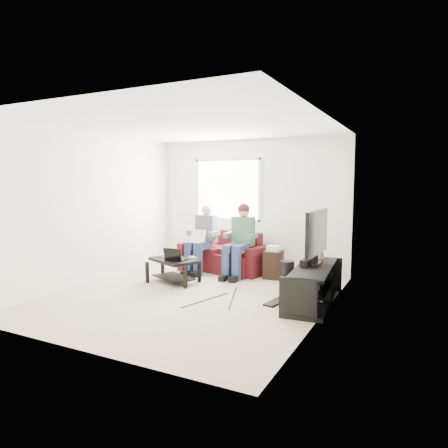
# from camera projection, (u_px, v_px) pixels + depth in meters

# --- Properties ---
(floor) EXTENTS (4.50, 4.50, 0.00)m
(floor) POSITION_uv_depth(u_px,v_px,m) (192.00, 296.00, 6.18)
(floor) COLOR tan
(floor) RESTS_ON ground
(ceiling) EXTENTS (4.50, 4.50, 0.00)m
(ceiling) POSITION_uv_depth(u_px,v_px,m) (191.00, 125.00, 5.91)
(ceiling) COLOR white
(ceiling) RESTS_ON wall_back
(wall_back) EXTENTS (4.50, 0.00, 4.50)m
(wall_back) POSITION_uv_depth(u_px,v_px,m) (250.00, 205.00, 8.04)
(wall_back) COLOR white
(wall_back) RESTS_ON floor
(wall_front) EXTENTS (4.50, 0.00, 4.50)m
(wall_front) POSITION_uv_depth(u_px,v_px,m) (76.00, 228.00, 4.05)
(wall_front) COLOR white
(wall_front) RESTS_ON floor
(wall_left) EXTENTS (0.00, 4.50, 4.50)m
(wall_left) POSITION_uv_depth(u_px,v_px,m) (94.00, 208.00, 6.94)
(wall_left) COLOR white
(wall_left) RESTS_ON floor
(wall_right) EXTENTS (0.00, 4.50, 4.50)m
(wall_right) POSITION_uv_depth(u_px,v_px,m) (324.00, 218.00, 5.15)
(wall_right) COLOR white
(wall_right) RESTS_ON floor
(window) EXTENTS (1.48, 0.04, 1.28)m
(window) POSITION_uv_depth(u_px,v_px,m) (227.00, 190.00, 8.22)
(window) COLOR white
(window) RESTS_ON wall_back
(sofa) EXTENTS (1.80, 1.04, 0.77)m
(sofa) POSITION_uv_depth(u_px,v_px,m) (227.00, 256.00, 7.90)
(sofa) COLOR #4D131A
(sofa) RESTS_ON floor
(person_left) EXTENTS (0.40, 0.70, 1.31)m
(person_left) POSITION_uv_depth(u_px,v_px,m) (203.00, 236.00, 7.80)
(person_left) COLOR navy
(person_left) RESTS_ON sofa
(person_right) EXTENTS (0.40, 0.71, 1.36)m
(person_right) POSITION_uv_depth(u_px,v_px,m) (240.00, 235.00, 7.45)
(person_right) COLOR navy
(person_right) RESTS_ON sofa
(laptop_silver) EXTENTS (0.36, 0.29, 0.24)m
(laptop_silver) POSITION_uv_depth(u_px,v_px,m) (196.00, 239.00, 7.57)
(laptop_silver) COLOR silver
(laptop_silver) RESTS_ON person_left
(coffee_table) EXTENTS (0.98, 0.82, 0.42)m
(coffee_table) POSITION_uv_depth(u_px,v_px,m) (173.00, 265.00, 6.97)
(coffee_table) COLOR black
(coffee_table) RESTS_ON floor
(laptop_black) EXTENTS (0.40, 0.34, 0.24)m
(laptop_black) POSITION_uv_depth(u_px,v_px,m) (176.00, 253.00, 6.82)
(laptop_black) COLOR black
(laptop_black) RESTS_ON coffee_table
(controller_a) EXTENTS (0.17, 0.15, 0.04)m
(controller_a) POSITION_uv_depth(u_px,v_px,m) (164.00, 255.00, 7.19)
(controller_a) COLOR silver
(controller_a) RESTS_ON coffee_table
(controller_b) EXTENTS (0.16, 0.14, 0.04)m
(controller_b) POSITION_uv_depth(u_px,v_px,m) (174.00, 256.00, 7.16)
(controller_b) COLOR black
(controller_b) RESTS_ON coffee_table
(controller_c) EXTENTS (0.16, 0.13, 0.04)m
(controller_c) POSITION_uv_depth(u_px,v_px,m) (192.00, 258.00, 6.96)
(controller_c) COLOR gray
(controller_c) RESTS_ON coffee_table
(tv_stand) EXTENTS (0.65, 1.68, 0.55)m
(tv_stand) POSITION_uv_depth(u_px,v_px,m) (314.00, 287.00, 5.79)
(tv_stand) COLOR black
(tv_stand) RESTS_ON floor
(tv) EXTENTS (0.12, 1.10, 0.81)m
(tv) POSITION_uv_depth(u_px,v_px,m) (317.00, 234.00, 5.80)
(tv) COLOR black
(tv) RESTS_ON tv_stand
(soundbar) EXTENTS (0.12, 0.50, 0.10)m
(soundbar) POSITION_uv_depth(u_px,v_px,m) (308.00, 261.00, 5.89)
(soundbar) COLOR black
(soundbar) RESTS_ON tv_stand
(drink_cup) EXTENTS (0.08, 0.08, 0.12)m
(drink_cup) POSITION_uv_depth(u_px,v_px,m) (321.00, 255.00, 6.33)
(drink_cup) COLOR #A96F49
(drink_cup) RESTS_ON tv_stand
(console_white) EXTENTS (0.30, 0.22, 0.06)m
(console_white) POSITION_uv_depth(u_px,v_px,m) (307.00, 288.00, 5.43)
(console_white) COLOR silver
(console_white) RESTS_ON tv_stand
(console_grey) EXTENTS (0.34, 0.26, 0.08)m
(console_grey) POSITION_uv_depth(u_px,v_px,m) (319.00, 277.00, 6.05)
(console_grey) COLOR gray
(console_grey) RESTS_ON tv_stand
(console_black) EXTENTS (0.38, 0.30, 0.07)m
(console_black) POSITION_uv_depth(u_px,v_px,m) (313.00, 282.00, 5.74)
(console_black) COLOR black
(console_black) RESTS_ON tv_stand
(subwoofer) EXTENTS (0.22, 0.22, 0.50)m
(subwoofer) POSITION_uv_depth(u_px,v_px,m) (287.00, 276.00, 6.40)
(subwoofer) COLOR black
(subwoofer) RESTS_ON floor
(keyboard_floor) EXTENTS (0.25, 0.52, 0.03)m
(keyboard_floor) POSITION_uv_depth(u_px,v_px,m) (276.00, 302.00, 5.84)
(keyboard_floor) COLOR black
(keyboard_floor) RESTS_ON floor
(end_table) EXTENTS (0.34, 0.34, 0.61)m
(end_table) POSITION_uv_depth(u_px,v_px,m) (273.00, 264.00, 7.30)
(end_table) COLOR black
(end_table) RESTS_ON floor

